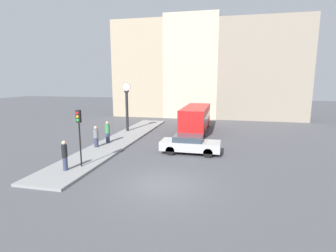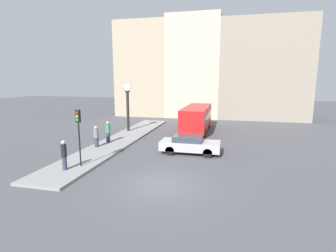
# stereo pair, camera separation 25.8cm
# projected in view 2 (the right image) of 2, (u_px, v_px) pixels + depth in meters

# --- Properties ---
(ground_plane) EXTENTS (120.00, 120.00, 0.00)m
(ground_plane) POSITION_uv_depth(u_px,v_px,m) (161.00, 185.00, 13.74)
(ground_plane) COLOR #47474C
(sidewalk_corner) EXTENTS (2.91, 21.62, 0.15)m
(sidewalk_corner) POSITION_uv_depth(u_px,v_px,m) (121.00, 140.00, 23.57)
(sidewalk_corner) COLOR gray
(sidewalk_corner) RESTS_ON ground_plane
(building_row) EXTENTS (26.68, 5.00, 14.10)m
(building_row) POSITION_uv_depth(u_px,v_px,m) (207.00, 69.00, 37.01)
(building_row) COLOR gray
(building_row) RESTS_ON ground_plane
(sedan_car) EXTENTS (4.39, 1.79, 1.36)m
(sedan_car) POSITION_uv_depth(u_px,v_px,m) (190.00, 144.00, 19.41)
(sedan_car) COLOR #9E9EA3
(sedan_car) RESTS_ON ground_plane
(bus_distant) EXTENTS (2.42, 8.20, 2.61)m
(bus_distant) POSITION_uv_depth(u_px,v_px,m) (197.00, 117.00, 27.59)
(bus_distant) COLOR red
(bus_distant) RESTS_ON ground_plane
(traffic_light_near) EXTENTS (0.26, 0.24, 3.50)m
(traffic_light_near) POSITION_uv_depth(u_px,v_px,m) (78.00, 126.00, 15.82)
(traffic_light_near) COLOR black
(traffic_light_near) RESTS_ON sidewalk_corner
(street_clock) EXTENTS (0.85, 0.36, 4.97)m
(street_clock) POSITION_uv_depth(u_px,v_px,m) (128.00, 107.00, 26.83)
(street_clock) COLOR black
(street_clock) RESTS_ON sidewalk_corner
(pedestrian_grey_jacket) EXTENTS (0.39, 0.39, 1.68)m
(pedestrian_grey_jacket) POSITION_uv_depth(u_px,v_px,m) (96.00, 136.00, 20.71)
(pedestrian_grey_jacket) COLOR #2D334C
(pedestrian_grey_jacket) RESTS_ON sidewalk_corner
(pedestrian_black_jacket) EXTENTS (0.32, 0.32, 1.79)m
(pedestrian_black_jacket) POSITION_uv_depth(u_px,v_px,m) (64.00, 155.00, 15.41)
(pedestrian_black_jacket) COLOR #2D334C
(pedestrian_black_jacket) RESTS_ON sidewalk_corner
(pedestrian_green_hoodie) EXTENTS (0.39, 0.39, 1.81)m
(pedestrian_green_hoodie) POSITION_uv_depth(u_px,v_px,m) (108.00, 132.00, 22.16)
(pedestrian_green_hoodie) COLOR #2D334C
(pedestrian_green_hoodie) RESTS_ON sidewalk_corner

